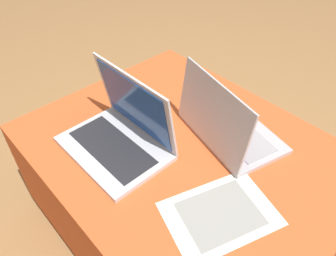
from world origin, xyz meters
TOP-DOWN VIEW (x-y plane):
  - ground_plane at (0.00, 0.00)m, footprint 14.00×14.00m
  - ottoman at (0.00, 0.00)m, footprint 1.04×0.83m
  - laptop_near at (-0.15, -0.15)m, footprint 0.35×0.25m
  - laptop_far at (0.06, 0.13)m, footprint 0.39×0.30m
  - paper_sheet at (0.25, -0.11)m, footprint 0.29×0.35m

SIDE VIEW (x-z plane):
  - ground_plane at x=0.00m, z-range 0.00..0.00m
  - ottoman at x=0.00m, z-range 0.00..0.46m
  - paper_sheet at x=0.25m, z-range 0.46..0.46m
  - laptop_far at x=0.06m, z-range 0.39..0.63m
  - laptop_near at x=-0.15m, z-range 0.39..0.64m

